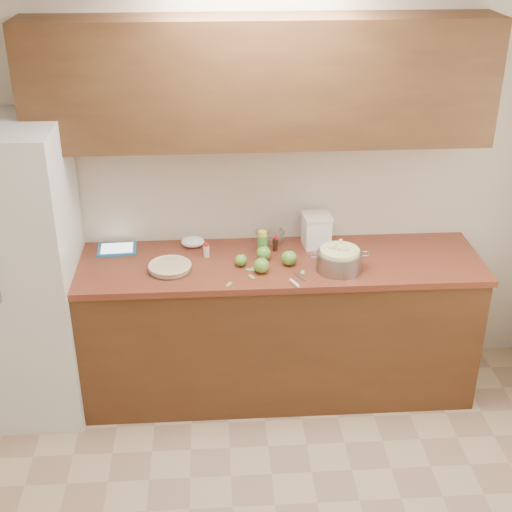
{
  "coord_description": "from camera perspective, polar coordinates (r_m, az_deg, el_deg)",
  "views": [
    {
      "loc": [
        -0.28,
        -2.29,
        2.87
      ],
      "look_at": [
        -0.04,
        1.43,
        0.98
      ],
      "focal_mm": 50.0,
      "sensor_mm": 36.0,
      "label": 1
    }
  ],
  "objects": [
    {
      "name": "vanilla_bottle",
      "position": [
        4.36,
        1.55,
        0.99
      ],
      "size": [
        0.03,
        0.03,
        0.09
      ],
      "rotation": [
        0.0,
        0.0,
        0.05
      ],
      "color": "black",
      "rests_on": "counter_run"
    },
    {
      "name": "apple_left",
      "position": [
        4.18,
        -1.22,
        -0.34
      ],
      "size": [
        0.07,
        0.07,
        0.09
      ],
      "color": "#5B932E",
      "rests_on": "counter_run"
    },
    {
      "name": "paper_towel",
      "position": [
        4.43,
        -5.08,
        1.14
      ],
      "size": [
        0.15,
        0.13,
        0.06
      ],
      "primitive_type": "ellipsoid",
      "rotation": [
        0.0,
        0.0,
        0.06
      ],
      "color": "white",
      "rests_on": "counter_run"
    },
    {
      "name": "mixing_bowl",
      "position": [
        4.48,
        1.11,
        1.63
      ],
      "size": [
        0.19,
        0.19,
        0.07
      ],
      "rotation": [
        0.0,
        0.0,
        0.34
      ],
      "color": "silver",
      "rests_on": "counter_run"
    },
    {
      "name": "pie",
      "position": [
        4.16,
        -6.91,
        -0.88
      ],
      "size": [
        0.26,
        0.26,
        0.04
      ],
      "rotation": [
        0.0,
        0.0,
        0.28
      ],
      "color": "silver",
      "rests_on": "counter_run"
    },
    {
      "name": "room_shell",
      "position": [
        2.79,
        2.7,
        -7.34
      ],
      "size": [
        3.6,
        3.6,
        3.6
      ],
      "color": "tan",
      "rests_on": "ground"
    },
    {
      "name": "peel_a",
      "position": [
        4.15,
        -0.46,
        -1.1
      ],
      "size": [
        0.05,
        0.03,
        0.0
      ],
      "primitive_type": "cube",
      "rotation": [
        0.0,
        0.0,
        -0.32
      ],
      "color": "#84AB53",
      "rests_on": "counter_run"
    },
    {
      "name": "fridge",
      "position": [
        4.37,
        -18.69,
        -1.39
      ],
      "size": [
        0.7,
        0.7,
        1.8
      ],
      "primitive_type": "cube",
      "color": "silver",
      "rests_on": "ground"
    },
    {
      "name": "peel_d",
      "position": [
        4.0,
        -2.16,
        -2.26
      ],
      "size": [
        0.04,
        0.05,
        0.0
      ],
      "primitive_type": "cube",
      "rotation": [
        0.0,
        0.0,
        -2.08
      ],
      "color": "#84AB53",
      "rests_on": "counter_run"
    },
    {
      "name": "counter_run",
      "position": [
        4.48,
        0.43,
        -5.63
      ],
      "size": [
        2.64,
        0.68,
        0.92
      ],
      "color": "#502D16",
      "rests_on": "ground"
    },
    {
      "name": "paring_knife",
      "position": [
        4.01,
        3.17,
        -2.12
      ],
      "size": [
        0.1,
        0.18,
        0.02
      ],
      "rotation": [
        0.0,
        0.0,
        0.42
      ],
      "color": "gray",
      "rests_on": "counter_run"
    },
    {
      "name": "peel_e",
      "position": [
        4.13,
        3.75,
        -1.31
      ],
      "size": [
        0.03,
        0.05,
        0.0
      ],
      "primitive_type": "cube",
      "rotation": [
        0.0,
        0.0,
        1.43
      ],
      "color": "#84AB53",
      "rests_on": "counter_run"
    },
    {
      "name": "apple_front",
      "position": [
        4.1,
        0.44,
        -0.76
      ],
      "size": [
        0.09,
        0.09,
        0.1
      ],
      "color": "#5B932E",
      "rests_on": "counter_run"
    },
    {
      "name": "lemon_bottle",
      "position": [
        4.29,
        0.53,
        1.0
      ],
      "size": [
        0.06,
        0.06,
        0.16
      ],
      "rotation": [
        0.0,
        0.0,
        0.29
      ],
      "color": "#4C8C38",
      "rests_on": "counter_run"
    },
    {
      "name": "tablet",
      "position": [
        4.46,
        -11.06,
        0.55
      ],
      "size": [
        0.24,
        0.19,
        0.02
      ],
      "rotation": [
        0.0,
        0.0,
        0.06
      ],
      "color": "teal",
      "rests_on": "counter_run"
    },
    {
      "name": "peel_c",
      "position": [
        4.07,
        -0.34,
        -1.66
      ],
      "size": [
        0.04,
        0.05,
        0.0
      ],
      "primitive_type": "cube",
      "rotation": [
        0.0,
        0.0,
        -1.11
      ],
      "color": "#84AB53",
      "rests_on": "counter_run"
    },
    {
      "name": "apple_extra",
      "position": [
        4.19,
        2.67,
        -0.16
      ],
      "size": [
        0.09,
        0.09,
        0.1
      ],
      "color": "#5B932E",
      "rests_on": "counter_run"
    },
    {
      "name": "flour_canister",
      "position": [
        4.41,
        4.85,
        2.07
      ],
      "size": [
        0.18,
        0.18,
        0.21
      ],
      "rotation": [
        0.0,
        0.0,
        0.1
      ],
      "color": "white",
      "rests_on": "counter_run"
    },
    {
      "name": "apple_center",
      "position": [
        4.24,
        0.61,
        0.21
      ],
      "size": [
        0.09,
        0.09,
        0.1
      ],
      "color": "#5B932E",
      "rests_on": "counter_run"
    },
    {
      "name": "upper_cabinets",
      "position": [
        4.04,
        0.35,
        13.74
      ],
      "size": [
        2.6,
        0.34,
        0.7
      ],
      "primitive_type": "cube",
      "color": "#513218",
      "rests_on": "room_shell"
    },
    {
      "name": "cinnamon_shaker",
      "position": [
        4.29,
        -4.0,
        0.46
      ],
      "size": [
        0.04,
        0.04,
        0.09
      ],
      "rotation": [
        0.0,
        0.0,
        0.14
      ],
      "color": "beige",
      "rests_on": "counter_run"
    },
    {
      "name": "colander",
      "position": [
        4.15,
        6.67,
        -0.31
      ],
      "size": [
        0.36,
        0.26,
        0.13
      ],
      "rotation": [
        0.0,
        0.0,
        0.32
      ],
      "color": "gray",
      "rests_on": "counter_run"
    },
    {
      "name": "peel_b",
      "position": [
        4.17,
        -0.18,
        -0.97
      ],
      "size": [
        0.04,
        0.02,
        0.0
      ],
      "primitive_type": "cube",
      "rotation": [
        0.0,
        0.0,
        0.37
      ],
      "color": "#84AB53",
      "rests_on": "counter_run"
    }
  ]
}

